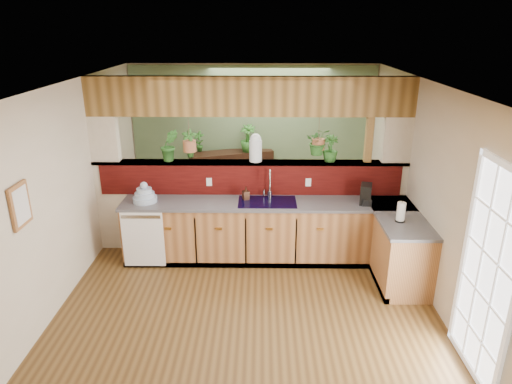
{
  "coord_description": "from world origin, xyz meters",
  "views": [
    {
      "loc": [
        0.16,
        -5.04,
        3.27
      ],
      "look_at": [
        0.09,
        0.7,
        1.15
      ],
      "focal_mm": 32.0,
      "sensor_mm": 36.0,
      "label": 1
    }
  ],
  "objects_px": {
    "soap_dispenser": "(246,193)",
    "glass_jar": "(256,147)",
    "faucet": "(270,183)",
    "shelving_console": "(232,178)",
    "coffee_maker": "(366,195)",
    "paper_towel": "(401,212)",
    "dish_stack": "(145,196)"
  },
  "relations": [
    {
      "from": "soap_dispenser",
      "to": "coffee_maker",
      "type": "bearing_deg",
      "value": -4.56
    },
    {
      "from": "soap_dispenser",
      "to": "shelving_console",
      "type": "height_order",
      "value": "soap_dispenser"
    },
    {
      "from": "shelving_console",
      "to": "coffee_maker",
      "type": "bearing_deg",
      "value": -67.59
    },
    {
      "from": "faucet",
      "to": "paper_towel",
      "type": "distance_m",
      "value": 1.85
    },
    {
      "from": "dish_stack",
      "to": "glass_jar",
      "type": "bearing_deg",
      "value": 14.0
    },
    {
      "from": "coffee_maker",
      "to": "glass_jar",
      "type": "distance_m",
      "value": 1.7
    },
    {
      "from": "paper_towel",
      "to": "shelving_console",
      "type": "height_order",
      "value": "paper_towel"
    },
    {
      "from": "dish_stack",
      "to": "glass_jar",
      "type": "distance_m",
      "value": 1.72
    },
    {
      "from": "coffee_maker",
      "to": "dish_stack",
      "type": "bearing_deg",
      "value": -165.96
    },
    {
      "from": "faucet",
      "to": "shelving_console",
      "type": "relative_size",
      "value": 0.28
    },
    {
      "from": "soap_dispenser",
      "to": "glass_jar",
      "type": "xyz_separation_m",
      "value": [
        0.14,
        0.28,
        0.6
      ]
    },
    {
      "from": "shelving_console",
      "to": "paper_towel",
      "type": "bearing_deg",
      "value": -70.14
    },
    {
      "from": "faucet",
      "to": "dish_stack",
      "type": "distance_m",
      "value": 1.78
    },
    {
      "from": "faucet",
      "to": "soap_dispenser",
      "type": "distance_m",
      "value": 0.37
    },
    {
      "from": "glass_jar",
      "to": "soap_dispenser",
      "type": "bearing_deg",
      "value": -115.43
    },
    {
      "from": "paper_towel",
      "to": "shelving_console",
      "type": "distance_m",
      "value": 3.79
    },
    {
      "from": "dish_stack",
      "to": "glass_jar",
      "type": "xyz_separation_m",
      "value": [
        1.56,
        0.39,
        0.6
      ]
    },
    {
      "from": "dish_stack",
      "to": "shelving_console",
      "type": "bearing_deg",
      "value": 64.65
    },
    {
      "from": "faucet",
      "to": "dish_stack",
      "type": "height_order",
      "value": "faucet"
    },
    {
      "from": "soap_dispenser",
      "to": "coffee_maker",
      "type": "height_order",
      "value": "coffee_maker"
    },
    {
      "from": "soap_dispenser",
      "to": "glass_jar",
      "type": "height_order",
      "value": "glass_jar"
    },
    {
      "from": "faucet",
      "to": "paper_towel",
      "type": "relative_size",
      "value": 1.59
    },
    {
      "from": "shelving_console",
      "to": "dish_stack",
      "type": "bearing_deg",
      "value": -134.08
    },
    {
      "from": "paper_towel",
      "to": "dish_stack",
      "type": "bearing_deg",
      "value": 169.39
    },
    {
      "from": "faucet",
      "to": "glass_jar",
      "type": "bearing_deg",
      "value": 133.2
    },
    {
      "from": "coffee_maker",
      "to": "paper_towel",
      "type": "xyz_separation_m",
      "value": [
        0.31,
        -0.61,
        -0.0
      ]
    },
    {
      "from": "dish_stack",
      "to": "shelving_console",
      "type": "height_order",
      "value": "dish_stack"
    },
    {
      "from": "soap_dispenser",
      "to": "coffee_maker",
      "type": "distance_m",
      "value": 1.69
    },
    {
      "from": "coffee_maker",
      "to": "glass_jar",
      "type": "height_order",
      "value": "glass_jar"
    },
    {
      "from": "coffee_maker",
      "to": "glass_jar",
      "type": "bearing_deg",
      "value": 179.43
    },
    {
      "from": "glass_jar",
      "to": "shelving_console",
      "type": "xyz_separation_m",
      "value": [
        -0.48,
        1.9,
        -1.1
      ]
    },
    {
      "from": "glass_jar",
      "to": "dish_stack",
      "type": "bearing_deg",
      "value": -166.0
    }
  ]
}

